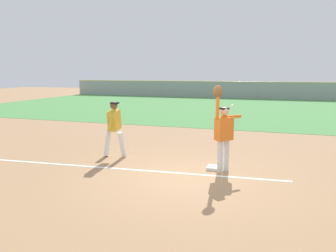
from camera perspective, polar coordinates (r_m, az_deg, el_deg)
ground_plane at (r=8.36m, az=2.94°, el=-8.98°), size 79.95×79.95×0.00m
outfield_grass at (r=24.63m, az=13.52°, el=2.91°), size 40.20×18.83×0.01m
chalk_foul_line at (r=9.93m, az=-16.59°, el=-6.38°), size 11.97×1.05×0.01m
first_base at (r=9.19m, az=7.94°, el=-7.10°), size 0.38×0.38×0.08m
fielder at (r=8.79m, az=9.43°, el=-0.66°), size 0.70×0.72×2.28m
runner at (r=10.35m, az=-9.16°, el=0.14°), size 0.74×0.84×1.72m
baseball at (r=9.04m, az=10.94°, el=3.45°), size 0.07×0.07×0.07m
outfield_fence at (r=33.92m, az=15.02°, el=5.93°), size 40.28×0.08×1.67m
parked_car_black at (r=38.75m, az=3.17°, el=6.37°), size 4.58×2.49×1.25m
parked_car_white at (r=38.13m, az=10.88°, el=6.17°), size 4.48×2.28×1.25m
parked_car_red at (r=37.71m, az=18.58°, el=5.82°), size 4.53×2.37×1.25m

